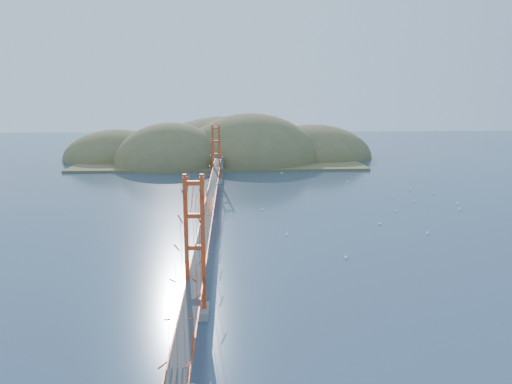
{
  "coord_description": "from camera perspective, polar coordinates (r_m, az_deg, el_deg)",
  "views": [
    {
      "loc": [
        2.95,
        -68.07,
        17.92
      ],
      "look_at": [
        6.36,
        0.0,
        4.19
      ],
      "focal_mm": 35.0,
      "sensor_mm": 36.0,
      "label": 1
    }
  ],
  "objects": [
    {
      "name": "ground",
      "position": [
        70.45,
        -5.18,
        -3.39
      ],
      "size": [
        320.0,
        320.0,
        0.0
      ],
      "primitive_type": "plane",
      "color": "#2E435D",
      "rests_on": "ground"
    },
    {
      "name": "bridge",
      "position": [
        69.18,
        -5.28,
        2.27
      ],
      "size": [
        2.2,
        94.4,
        12.0
      ],
      "color": "gray",
      "rests_on": "ground"
    },
    {
      "name": "far_headlands",
      "position": [
        137.76,
        -3.16,
        3.9
      ],
      "size": [
        84.0,
        58.0,
        25.0
      ],
      "color": "brown",
      "rests_on": "ground"
    },
    {
      "name": "sailboat_17",
      "position": [
        113.5,
        22.18,
        1.53
      ],
      "size": [
        0.54,
        0.48,
        0.61
      ],
      "color": "white",
      "rests_on": "ground"
    },
    {
      "name": "sailboat_10",
      "position": [
        56.07,
        10.23,
        -7.28
      ],
      "size": [
        0.46,
        0.53,
        0.6
      ],
      "color": "white",
      "rests_on": "ground"
    },
    {
      "name": "sailboat_8",
      "position": [
        96.75,
        17.24,
        0.3
      ],
      "size": [
        0.66,
        0.66,
        0.73
      ],
      "color": "white",
      "rests_on": "ground"
    },
    {
      "name": "sailboat_14",
      "position": [
        68.01,
        19.01,
        -4.4
      ],
      "size": [
        0.52,
        0.52,
        0.59
      ],
      "color": "white",
      "rests_on": "ground"
    },
    {
      "name": "sailboat_0",
      "position": [
        63.94,
        3.52,
        -4.78
      ],
      "size": [
        0.41,
        0.48,
        0.56
      ],
      "color": "white",
      "rests_on": "ground"
    },
    {
      "name": "sailboat_1",
      "position": [
        86.51,
        17.53,
        -1.0
      ],
      "size": [
        0.64,
        0.64,
        0.68
      ],
      "color": "white",
      "rests_on": "ground"
    },
    {
      "name": "sailboat_7",
      "position": [
        89.4,
        15.37,
        -0.49
      ],
      "size": [
        0.52,
        0.47,
        0.59
      ],
      "color": "white",
      "rests_on": "ground"
    },
    {
      "name": "sailboat_12",
      "position": [
        112.06,
        2.96,
        2.25
      ],
      "size": [
        0.56,
        0.48,
        0.64
      ],
      "color": "white",
      "rests_on": "ground"
    },
    {
      "name": "sailboat_3",
      "position": [
        76.77,
        0.68,
        -2.0
      ],
      "size": [
        0.53,
        0.53,
        0.56
      ],
      "color": "white",
      "rests_on": "ground"
    },
    {
      "name": "sailboat_4",
      "position": [
        83.23,
        22.22,
        -1.79
      ],
      "size": [
        0.69,
        0.69,
        0.73
      ],
      "color": "white",
      "rests_on": "ground"
    },
    {
      "name": "sailboat_5",
      "position": [
        87.82,
        22.03,
        -1.13
      ],
      "size": [
        0.55,
        0.58,
        0.66
      ],
      "color": "white",
      "rests_on": "ground"
    },
    {
      "name": "sailboat_16",
      "position": [
        78.88,
        15.63,
        -2.06
      ],
      "size": [
        0.62,
        0.62,
        0.65
      ],
      "color": "white",
      "rests_on": "ground"
    },
    {
      "name": "sailboat_15",
      "position": [
        94.96,
        19.66,
        -0.07
      ],
      "size": [
        0.54,
        0.54,
        0.58
      ],
      "color": "white",
      "rests_on": "ground"
    },
    {
      "name": "sailboat_extra_0",
      "position": [
        70.68,
        13.92,
        -3.51
      ],
      "size": [
        0.64,
        0.64,
        0.69
      ],
      "color": "white",
      "rests_on": "ground"
    },
    {
      "name": "sailboat_extra_1",
      "position": [
        102.06,
        10.44,
        1.18
      ],
      "size": [
        0.65,
        0.62,
        0.73
      ],
      "color": "white",
      "rests_on": "ground"
    }
  ]
}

